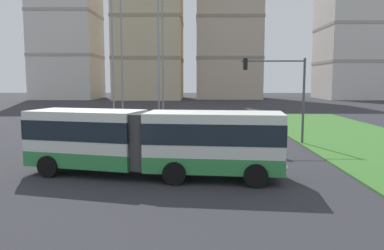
{
  "coord_description": "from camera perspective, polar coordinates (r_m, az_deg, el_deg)",
  "views": [
    {
      "loc": [
        1.01,
        -4.54,
        4.41
      ],
      "look_at": [
        0.68,
        14.39,
        2.2
      ],
      "focal_mm": 36.0,
      "sensor_mm": 36.0,
      "label": 1
    }
  ],
  "objects": [
    {
      "name": "car_grey_wagon",
      "position": [
        24.64,
        -15.66,
        -2.12
      ],
      "size": [
        4.57,
        2.4,
        1.58
      ],
      "color": "slate",
      "rests_on": "ground"
    },
    {
      "name": "apartment_tower_west",
      "position": [
        97.97,
        -18.13,
        15.13
      ],
      "size": [
        14.29,
        14.33,
        38.71
      ],
      "color": "silver",
      "rests_on": "ground"
    },
    {
      "name": "articulated_bus",
      "position": [
        17.73,
        -5.84,
        -2.32
      ],
      "size": [
        12.06,
        4.51,
        3.0
      ],
      "color": "silver",
      "rests_on": "ground"
    },
    {
      "name": "traffic_light_far_right",
      "position": [
        27.15,
        13.26,
        5.84
      ],
      "size": [
        4.42,
        0.28,
        5.9
      ],
      "color": "#474C51",
      "rests_on": "ground"
    },
    {
      "name": "apartment_tower_eastcentre",
      "position": [
        102.46,
        24.43,
        15.21
      ],
      "size": [
        20.22,
        16.15,
        41.29
      ],
      "color": "silver",
      "rests_on": "ground"
    },
    {
      "name": "apartment_tower_westcentre",
      "position": [
        92.73,
        -6.32,
        14.92
      ],
      "size": [
        15.26,
        16.82,
        35.55
      ],
      "color": "beige",
      "rests_on": "ground"
    },
    {
      "name": "apartment_tower_centre",
      "position": [
        96.69,
        5.34,
        14.89
      ],
      "size": [
        15.26,
        16.98,
        36.53
      ],
      "color": "#C6B299",
      "rests_on": "ground"
    }
  ]
}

